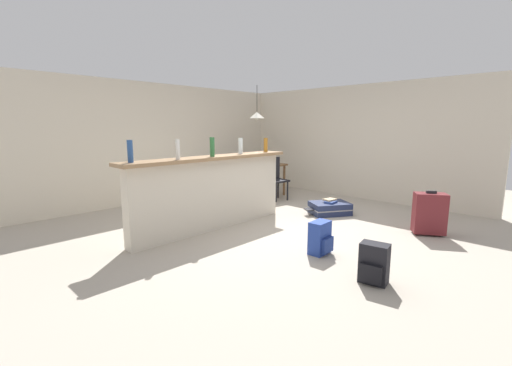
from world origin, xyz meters
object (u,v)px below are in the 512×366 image
at_px(bottle_amber, 266,145).
at_px(dining_chair_far_side, 247,172).
at_px(dining_table, 259,168).
at_px(bottle_blue, 130,151).
at_px(pendant_lamp, 257,115).
at_px(backpack_blue, 320,238).
at_px(suitcase_flat_navy, 330,208).
at_px(bottle_green, 212,147).
at_px(bottle_clear, 241,146).
at_px(bottle_white, 178,149).
at_px(suitcase_upright_maroon, 429,213).
at_px(backpack_black, 374,264).
at_px(dining_chair_near_partition, 275,176).
at_px(book_stack, 330,201).

relative_size(bottle_amber, dining_chair_far_side, 0.27).
bearing_deg(dining_table, bottle_blue, -161.84).
distance_m(pendant_lamp, backpack_blue, 4.01).
bearing_deg(suitcase_flat_navy, bottle_green, 159.15).
bearing_deg(dining_table, bottle_amber, -132.47).
bearing_deg(bottle_clear, bottle_white, -175.21).
bearing_deg(pendant_lamp, bottle_blue, -161.13).
bearing_deg(suitcase_upright_maroon, backpack_black, -177.01).
bearing_deg(suitcase_upright_maroon, bottle_amber, 107.03).
height_order(bottle_green, dining_chair_far_side, bottle_green).
bearing_deg(dining_chair_near_partition, bottle_blue, -169.06).
bearing_deg(backpack_black, suitcase_flat_navy, 40.99).
relative_size(bottle_white, suitcase_flat_navy, 0.32).
xyz_separation_m(bottle_amber, backpack_blue, (-0.98, -1.83, -1.07)).
relative_size(bottle_white, backpack_black, 0.66).
relative_size(bottle_white, bottle_clear, 1.07).
xyz_separation_m(dining_table, suitcase_upright_maroon, (-0.29, -3.76, -0.32)).
bearing_deg(bottle_blue, bottle_clear, 0.49).
bearing_deg(dining_chair_far_side, bottle_clear, -137.21).
height_order(bottle_clear, book_stack, bottle_clear).
bearing_deg(bottle_blue, dining_chair_far_side, 24.31).
height_order(bottle_blue, suitcase_upright_maroon, bottle_blue).
distance_m(bottle_blue, backpack_black, 3.15).
relative_size(dining_chair_near_partition, book_stack, 3.45).
distance_m(bottle_blue, dining_chair_near_partition, 3.75).
xyz_separation_m(bottle_green, suitcase_flat_navy, (2.08, -0.79, -1.18)).
xyz_separation_m(bottle_clear, bottle_amber, (0.61, -0.01, -0.01)).
bearing_deg(backpack_blue, book_stack, 28.10).
xyz_separation_m(suitcase_upright_maroon, book_stack, (0.01, 1.69, -0.08)).
bearing_deg(dining_table, backpack_black, -121.45).
bearing_deg(backpack_blue, suitcase_upright_maroon, -22.78).
height_order(bottle_clear, bottle_amber, bottle_clear).
bearing_deg(backpack_black, suitcase_upright_maroon, 2.99).
height_order(dining_table, backpack_black, dining_table).
xyz_separation_m(bottle_clear, dining_chair_near_partition, (1.68, 0.68, -0.76)).
distance_m(dining_chair_near_partition, book_stack, 1.62).
bearing_deg(backpack_blue, dining_table, 55.66).
bearing_deg(dining_table, dining_chair_far_side, 77.80).
height_order(bottle_white, backpack_blue, bottle_white).
bearing_deg(backpack_blue, dining_chair_near_partition, 50.98).
height_order(dining_chair_far_side, backpack_black, dining_chair_far_side).
distance_m(pendant_lamp, suitcase_flat_navy, 2.73).
relative_size(bottle_amber, pendant_lamp, 0.32).
xyz_separation_m(bottle_clear, suitcase_flat_navy, (1.42, -0.88, -1.17)).
bearing_deg(bottle_green, dining_chair_far_side, 35.36).
height_order(bottle_amber, pendant_lamp, pendant_lamp).
xyz_separation_m(bottle_white, dining_table, (2.98, 1.28, -0.64)).
distance_m(bottle_amber, book_stack, 1.57).
distance_m(bottle_green, backpack_black, 2.83).
relative_size(bottle_blue, backpack_black, 0.68).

